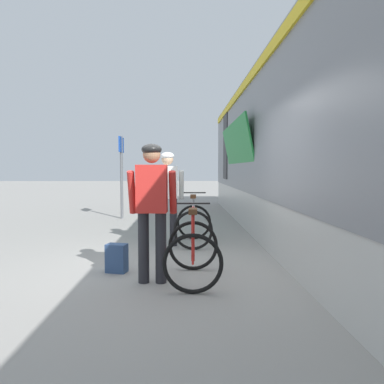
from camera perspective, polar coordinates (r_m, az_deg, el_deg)
name	(u,v)px	position (r m, az deg, el deg)	size (l,w,h in m)	color
ground_plane	(174,272)	(5.39, -2.71, -12.04)	(80.00, 80.00, 0.00)	gray
train_car	(354,139)	(7.09, 23.49, 7.44)	(3.21, 18.60, 3.88)	slate
cyclist_near_in_white	(167,190)	(6.99, -3.77, 0.30)	(0.61, 0.31, 1.76)	#232328
cyclist_far_in_red	(152,200)	(4.72, -6.14, -1.26)	(0.62, 0.32, 1.76)	#232328
bicycle_near_silver	(194,224)	(7.18, 0.24, -4.84)	(0.75, 1.10, 0.99)	black
bicycle_far_red	(193,250)	(4.86, 0.15, -8.89)	(0.74, 1.09, 0.99)	black
backpack_on_platform	(117,258)	(5.41, -11.42, -9.87)	(0.28, 0.18, 0.40)	navy
platform_sign_post	(121,163)	(11.05, -10.73, 4.38)	(0.08, 0.70, 2.40)	#595B60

